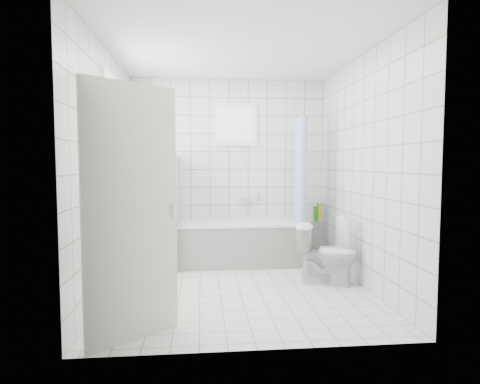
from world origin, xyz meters
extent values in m
plane|color=white|center=(0.00, 0.00, 0.00)|extent=(3.00, 3.00, 0.00)
plane|color=white|center=(0.00, 0.00, 2.60)|extent=(3.00, 3.00, 0.00)
cube|color=white|center=(0.00, 1.50, 1.30)|extent=(2.80, 0.02, 2.60)
cube|color=white|center=(0.00, -1.50, 1.30)|extent=(2.80, 0.02, 2.60)
cube|color=white|center=(-1.40, 0.00, 1.30)|extent=(0.02, 3.00, 2.60)
cube|color=white|center=(1.40, 0.00, 1.30)|extent=(0.02, 3.00, 2.60)
cube|color=white|center=(-1.35, 0.30, 1.60)|extent=(0.01, 0.90, 1.40)
cube|color=white|center=(0.10, 1.46, 1.95)|extent=(0.50, 0.01, 0.50)
cube|color=white|center=(-1.31, 0.30, 0.86)|extent=(0.18, 1.02, 0.08)
cube|color=silver|center=(-0.94, -1.23, 1.00)|extent=(0.65, 0.54, 2.00)
cube|color=white|center=(0.14, 1.12, 0.28)|extent=(1.71, 0.75, 0.55)
cube|color=white|center=(0.14, 1.12, 0.57)|extent=(1.73, 0.77, 0.03)
cube|color=white|center=(-0.79, 1.07, 0.75)|extent=(0.15, 0.85, 1.50)
cube|color=white|center=(1.28, 1.38, 0.28)|extent=(0.40, 0.24, 0.55)
imported|color=white|center=(1.03, 0.08, 0.34)|extent=(0.77, 0.59, 0.69)
cylinder|color=silver|center=(0.95, 1.10, 2.00)|extent=(0.02, 0.80, 0.02)
cube|color=silver|center=(0.24, 1.46, 0.85)|extent=(0.18, 0.06, 0.06)
imported|color=#C462BE|center=(-1.30, 0.56, 0.99)|extent=(0.12, 0.12, 0.19)
imported|color=white|center=(-1.30, 0.26, 0.99)|extent=(0.19, 0.19, 0.18)
imported|color=#38D6FF|center=(-1.30, 0.08, 0.99)|extent=(0.11, 0.10, 0.17)
imported|color=white|center=(-1.30, 0.42, 1.06)|extent=(0.15, 0.15, 0.33)
imported|color=pink|center=(-1.30, -0.04, 1.04)|extent=(0.14, 0.14, 0.28)
cylinder|color=yellow|center=(1.31, 1.31, 0.68)|extent=(0.06, 0.06, 0.25)
cylinder|color=#199A22|center=(1.24, 1.30, 0.66)|extent=(0.06, 0.06, 0.22)
cylinder|color=#1C17BA|center=(1.32, 1.39, 0.68)|extent=(0.06, 0.06, 0.25)
camera|label=1|loc=(-0.41, -4.36, 1.39)|focal=30.00mm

